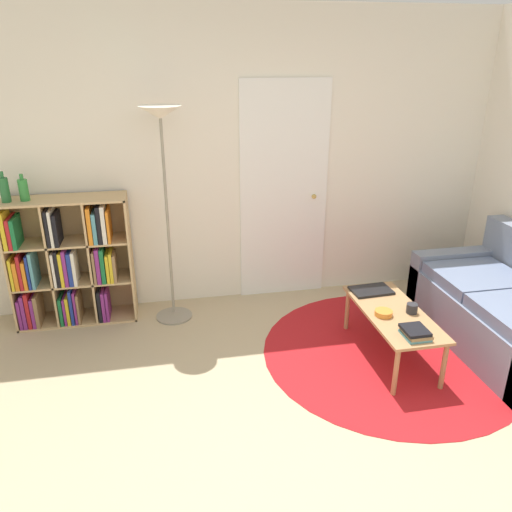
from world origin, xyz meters
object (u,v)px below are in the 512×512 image
(bookshelf, at_px, (69,264))
(bowl, at_px, (384,313))
(laptop, at_px, (371,290))
(coffee_table, at_px, (393,316))
(floor_lamp, at_px, (162,147))
(bottle_left, at_px, (4,189))
(bottle_middle, at_px, (24,190))
(cup, at_px, (412,308))

(bookshelf, xyz_separation_m, bowl, (2.38, -1.14, -0.12))
(laptop, bearing_deg, bowl, -100.47)
(coffee_table, bearing_deg, bookshelf, 156.21)
(bookshelf, relative_size, floor_lamp, 0.60)
(floor_lamp, distance_m, bottle_left, 1.29)
(floor_lamp, relative_size, bottle_middle, 8.48)
(coffee_table, bearing_deg, cup, -20.92)
(coffee_table, height_order, bottle_left, bottle_left)
(floor_lamp, height_order, bottle_middle, floor_lamp)
(laptop, height_order, bottle_left, bottle_left)
(laptop, bearing_deg, bottle_middle, 164.84)
(floor_lamp, relative_size, laptop, 5.42)
(coffee_table, bearing_deg, laptop, 94.66)
(cup, relative_size, bottle_left, 0.34)
(bookshelf, distance_m, bottle_left, 0.78)
(bookshelf, distance_m, bowl, 2.64)
(floor_lamp, distance_m, coffee_table, 2.22)
(bookshelf, distance_m, floor_lamp, 1.31)
(bookshelf, xyz_separation_m, bottle_left, (-0.39, -0.03, 0.68))
(coffee_table, bearing_deg, bottle_left, 159.56)
(coffee_table, bearing_deg, bottle_middle, 158.33)
(laptop, distance_m, bottle_left, 3.04)
(bookshelf, height_order, laptop, bookshelf)
(bookshelf, relative_size, laptop, 3.28)
(cup, bearing_deg, bookshelf, 156.34)
(laptop, bearing_deg, cup, -69.32)
(floor_lamp, bearing_deg, bowl, -33.38)
(bookshelf, xyz_separation_m, floor_lamp, (0.86, -0.13, 0.99))
(bowl, distance_m, bottle_middle, 2.97)
(floor_lamp, bearing_deg, laptop, -20.82)
(floor_lamp, distance_m, bottle_middle, 1.16)
(bookshelf, bearing_deg, laptop, -16.80)
(coffee_table, bearing_deg, floor_lamp, 149.42)
(bookshelf, bearing_deg, bottle_middle, -178.10)
(bowl, bearing_deg, floor_lamp, 146.62)
(coffee_table, height_order, cup, cup)
(laptop, distance_m, bottle_middle, 2.91)
(coffee_table, height_order, laptop, laptop)
(laptop, height_order, cup, cup)
(bottle_left, distance_m, bottle_middle, 0.14)
(bookshelf, height_order, bowl, bookshelf)
(bowl, distance_m, cup, 0.22)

